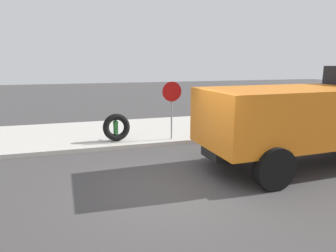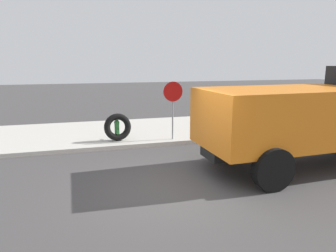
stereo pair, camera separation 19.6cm
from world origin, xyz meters
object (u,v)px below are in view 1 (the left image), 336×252
(stop_sign, at_px, (172,100))
(dump_truck_orange, at_px, (318,113))
(loose_tire, at_px, (117,127))
(fire_hydrant, at_px, (116,130))

(stop_sign, height_order, dump_truck_orange, dump_truck_orange)
(loose_tire, bearing_deg, fire_hydrant, 100.81)
(dump_truck_orange, bearing_deg, fire_hydrant, 143.81)
(loose_tire, height_order, dump_truck_orange, dump_truck_orange)
(fire_hydrant, distance_m, dump_truck_orange, 7.07)
(stop_sign, bearing_deg, loose_tire, 170.15)
(loose_tire, relative_size, stop_sign, 0.46)
(dump_truck_orange, bearing_deg, loose_tire, 144.37)
(loose_tire, distance_m, stop_sign, 2.37)
(fire_hydrant, height_order, loose_tire, loose_tire)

